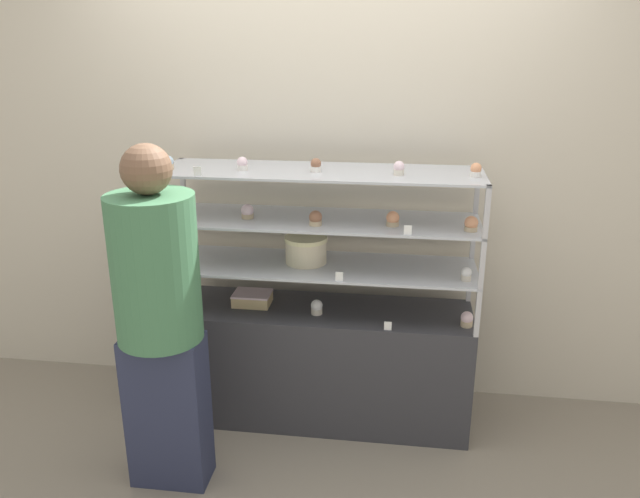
{
  "coord_description": "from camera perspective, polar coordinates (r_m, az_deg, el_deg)",
  "views": [
    {
      "loc": [
        0.4,
        -2.95,
        1.98
      ],
      "look_at": [
        0.0,
        0.0,
        0.96
      ],
      "focal_mm": 35.0,
      "sensor_mm": 36.0,
      "label": 1
    }
  ],
  "objects": [
    {
      "name": "price_tag_3",
      "position": [
        2.96,
        -11.15,
        6.98
      ],
      "size": [
        0.04,
        0.0,
        0.04
      ],
      "color": "white",
      "rests_on": "display_riser_upper"
    },
    {
      "name": "price_tag_2",
      "position": [
        2.87,
        8.03,
        1.73
      ],
      "size": [
        0.04,
        0.0,
        0.04
      ],
      "color": "white",
      "rests_on": "display_riser_middle"
    },
    {
      "name": "price_tag_0",
      "position": [
        3.04,
        6.22,
        -7.01
      ],
      "size": [
        0.04,
        0.0,
        0.04
      ],
      "color": "white",
      "rests_on": "display_base"
    },
    {
      "name": "cupcake_4",
      "position": [
        3.04,
        13.23,
        -2.25
      ],
      "size": [
        0.05,
        0.05,
        0.07
      ],
      "color": "beige",
      "rests_on": "display_riser_lower"
    },
    {
      "name": "cupcake_13",
      "position": [
        2.95,
        7.23,
        7.33
      ],
      "size": [
        0.05,
        0.05,
        0.07
      ],
      "color": "beige",
      "rests_on": "display_riser_upper"
    },
    {
      "name": "price_tag_1",
      "position": [
        2.96,
        1.77,
        -2.53
      ],
      "size": [
        0.04,
        0.0,
        0.04
      ],
      "color": "white",
      "rests_on": "display_riser_lower"
    },
    {
      "name": "layer_cake_centerpiece",
      "position": [
        3.18,
        -1.29,
        -0.04
      ],
      "size": [
        0.22,
        0.22,
        0.14
      ],
      "color": "beige",
      "rests_on": "display_riser_lower"
    },
    {
      "name": "cupcake_6",
      "position": [
        3.12,
        -6.66,
        3.41
      ],
      "size": [
        0.06,
        0.06,
        0.07
      ],
      "color": "#CCB28C",
      "rests_on": "display_riser_middle"
    },
    {
      "name": "cupcake_1",
      "position": [
        3.19,
        -0.3,
        -5.34
      ],
      "size": [
        0.06,
        0.06,
        0.08
      ],
      "color": "beige",
      "rests_on": "display_base"
    },
    {
      "name": "display_base",
      "position": [
        3.41,
        0.0,
        -10.35
      ],
      "size": [
        1.57,
        0.45,
        0.64
      ],
      "color": "#333338",
      "rests_on": "ground_plane"
    },
    {
      "name": "customer_figure",
      "position": [
        2.78,
        -14.47,
        -5.8
      ],
      "size": [
        0.37,
        0.37,
        1.58
      ],
      "color": "#282D47",
      "rests_on": "ground_plane"
    },
    {
      "name": "cupcake_8",
      "position": [
        2.99,
        6.67,
        2.73
      ],
      "size": [
        0.06,
        0.06,
        0.07
      ],
      "color": "#CCB28C",
      "rests_on": "display_riser_middle"
    },
    {
      "name": "ground_plane",
      "position": [
        3.57,
        0.0,
        -14.8
      ],
      "size": [
        20.0,
        20.0,
        0.0
      ],
      "primitive_type": "plane",
      "color": "gray"
    },
    {
      "name": "display_riser_lower",
      "position": [
        3.17,
        0.0,
        -1.68
      ],
      "size": [
        1.57,
        0.45,
        0.24
      ],
      "color": "#B7B7BC",
      "rests_on": "display_base"
    },
    {
      "name": "cupcake_3",
      "position": [
        3.29,
        -12.69,
        -0.56
      ],
      "size": [
        0.05,
        0.05,
        0.07
      ],
      "color": "white",
      "rests_on": "display_riser_lower"
    },
    {
      "name": "cupcake_10",
      "position": [
        3.14,
        -13.68,
        7.66
      ],
      "size": [
        0.05,
        0.05,
        0.07
      ],
      "color": "#CCB28C",
      "rests_on": "display_riser_upper"
    },
    {
      "name": "cupcake_12",
      "position": [
        2.99,
        -0.38,
        7.66
      ],
      "size": [
        0.05,
        0.05,
        0.07
      ],
      "color": "white",
      "rests_on": "display_riser_upper"
    },
    {
      "name": "cupcake_7",
      "position": [
        2.98,
        -0.41,
        2.81
      ],
      "size": [
        0.06,
        0.06,
        0.07
      ],
      "color": "#CCB28C",
      "rests_on": "display_riser_middle"
    },
    {
      "name": "cupcake_9",
      "position": [
        2.97,
        13.66,
        2.23
      ],
      "size": [
        0.06,
        0.06,
        0.07
      ],
      "color": "#CCB28C",
      "rests_on": "display_riser_middle"
    },
    {
      "name": "display_riser_upper",
      "position": [
        3.04,
        0.0,
        6.95
      ],
      "size": [
        1.57,
        0.45,
        0.24
      ],
      "color": "#B7B7BC",
      "rests_on": "display_riser_middle"
    },
    {
      "name": "cupcake_2",
      "position": [
        3.14,
        13.28,
        -6.27
      ],
      "size": [
        0.06,
        0.06,
        0.08
      ],
      "color": "#CCB28C",
      "rests_on": "display_base"
    },
    {
      "name": "sheet_cake_frosted",
      "position": [
        3.32,
        -6.21,
        -4.5
      ],
      "size": [
        0.2,
        0.15,
        0.06
      ],
      "color": "#DBBC84",
      "rests_on": "display_base"
    },
    {
      "name": "cupcake_11",
      "position": [
        3.05,
        -7.11,
        7.74
      ],
      "size": [
        0.05,
        0.05,
        0.07
      ],
      "color": "white",
      "rests_on": "display_riser_upper"
    },
    {
      "name": "cupcake_0",
      "position": [
        3.32,
        -12.62,
        -4.86
      ],
      "size": [
        0.06,
        0.06,
        0.08
      ],
      "color": "beige",
      "rests_on": "display_base"
    },
    {
      "name": "cupcake_5",
      "position": [
        3.23,
        -13.14,
        3.58
      ],
      "size": [
        0.06,
        0.06,
        0.07
      ],
      "color": "#CCB28C",
      "rests_on": "display_riser_middle"
    },
    {
      "name": "cupcake_14",
      "position": [
        2.97,
        14.06,
        7.0
      ],
      "size": [
        0.05,
        0.05,
        0.07
      ],
      "color": "white",
      "rests_on": "display_riser_upper"
    },
    {
      "name": "back_wall",
      "position": [
        3.41,
        0.85,
        7.35
      ],
      "size": [
        8.0,
        0.05,
        2.6
      ],
      "color": "beige",
      "rests_on": "ground_plane"
    },
    {
      "name": "display_riser_middle",
      "position": [
        3.1,
        0.0,
        2.54
      ],
      "size": [
        1.57,
        0.45,
        0.24
      ],
      "color": "#B7B7BC",
      "rests_on": "display_riser_lower"
    }
  ]
}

